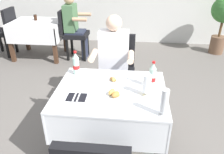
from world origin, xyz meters
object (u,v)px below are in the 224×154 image
cola_bottle_secondary (152,76)px  background_chair_left (4,29)px  seated_diner_far (113,61)px  cola_bottle_primary (76,64)px  plate_far_diner (111,80)px  chair_far_diner_seat (118,69)px  background_chair_right (72,31)px  beer_glass_middle (147,85)px  background_patron (74,23)px  background_table_tumbler (35,17)px  plate_near_camera (115,96)px  background_dining_table (38,31)px  potted_plant_corner (224,16)px  napkin_cutlery_set (77,97)px  main_dining_table (111,105)px  beer_glass_left (164,103)px

cola_bottle_secondary → background_chair_left: (-2.83, 2.32, -0.29)m
seated_diner_far → background_chair_left: size_ratio=1.30×
background_chair_left → cola_bottle_primary: bearing=-46.1°
plate_far_diner → cola_bottle_secondary: 0.42m
chair_far_diner_seat → background_chair_right: (-1.04, 1.59, 0.00)m
beer_glass_middle → cola_bottle_primary: 0.80m
cola_bottle_secondary → background_patron: (-1.37, 2.32, -0.14)m
chair_far_diner_seat → background_table_tumbler: bearing=136.8°
plate_near_camera → background_dining_table: 3.12m
cola_bottle_secondary → background_table_tumbler: size_ratio=2.44×
plate_near_camera → potted_plant_corner: bearing=58.4°
beer_glass_middle → napkin_cutlery_set: 0.63m
cola_bottle_primary → background_chair_left: (-2.05, 2.13, -0.29)m
cola_bottle_primary → background_chair_left: cola_bottle_primary is taller
plate_far_diner → beer_glass_middle: (0.35, -0.23, 0.10)m
plate_far_diner → cola_bottle_secondary: size_ratio=0.90×
napkin_cutlery_set → potted_plant_corner: (2.26, 3.15, 0.05)m
main_dining_table → seated_diner_far: 0.73m
main_dining_table → background_dining_table: (-1.74, 2.41, -0.01)m
napkin_cutlery_set → main_dining_table: bearing=30.9°
seated_diner_far → beer_glass_left: size_ratio=5.36×
cola_bottle_secondary → napkin_cutlery_set: 0.73m
chair_far_diner_seat → plate_near_camera: size_ratio=4.05×
chair_far_diner_seat → potted_plant_corner: bearing=47.7°
plate_far_diner → beer_glass_middle: size_ratio=1.18×
seated_diner_far → background_dining_table: 2.41m
beer_glass_left → background_patron: (-1.44, 2.76, -0.14)m
background_chair_right → background_patron: (0.05, 0.00, 0.16)m
beer_glass_middle → background_chair_left: bearing=138.3°
background_dining_table → background_chair_right: 0.71m
chair_far_diner_seat → plate_near_camera: chair_far_diner_seat is taller
background_dining_table → plate_far_diner: bearing=-52.4°
main_dining_table → background_chair_right: size_ratio=1.07×
plate_far_diner → cola_bottle_secondary: (0.40, -0.08, 0.11)m
background_chair_left → potted_plant_corner: (4.42, 0.58, 0.23)m
plate_far_diner → napkin_cutlery_set: size_ratio=1.27×
background_chair_left → background_patron: (1.46, 0.00, 0.16)m
background_table_tumbler → plate_near_camera: bearing=-55.0°
background_dining_table → main_dining_table: bearing=-54.1°
chair_far_diner_seat → potted_plant_corner: potted_plant_corner is taller
seated_diner_far → cola_bottle_secondary: seated_diner_far is taller
cola_bottle_secondary → napkin_cutlery_set: size_ratio=1.41×
beer_glass_left → potted_plant_corner: bearing=65.4°
background_dining_table → plate_near_camera: bearing=-54.8°
beer_glass_left → chair_far_diner_seat: bearing=111.1°
plate_far_diner → cola_bottle_primary: (-0.38, 0.11, 0.10)m
cola_bottle_secondary → plate_near_camera: bearing=-146.2°
background_dining_table → background_table_tumbler: background_table_tumbler is taller
plate_far_diner → background_patron: (-0.97, 2.24, -0.03)m
background_chair_left → background_table_tumbler: 0.70m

